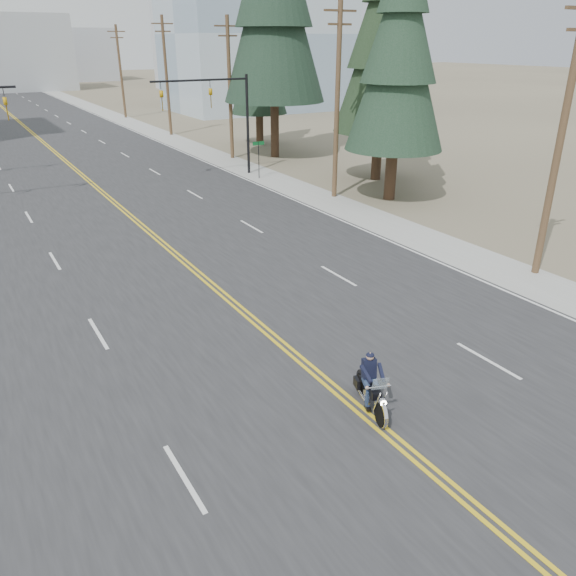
% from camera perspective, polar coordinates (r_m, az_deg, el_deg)
% --- Properties ---
extents(ground_plane, '(400.00, 400.00, 0.00)m').
position_cam_1_polar(ground_plane, '(13.46, 18.36, -20.44)').
color(ground_plane, '#776D56').
rests_on(ground_plane, ground).
extents(road, '(20.00, 200.00, 0.01)m').
position_cam_1_polar(road, '(76.72, -25.41, 14.79)').
color(road, '#303033').
rests_on(road, ground).
extents(sidewalk_right, '(3.00, 200.00, 0.01)m').
position_cam_1_polar(sidewalk_right, '(78.76, -16.87, 16.19)').
color(sidewalk_right, '#A5A5A0').
rests_on(sidewalk_right, ground).
extents(traffic_mast_right, '(7.10, 0.26, 7.00)m').
position_cam_1_polar(traffic_mast_right, '(41.62, -6.79, 17.87)').
color(traffic_mast_right, black).
rests_on(traffic_mast_right, ground).
extents(street_sign, '(0.90, 0.06, 2.62)m').
position_cam_1_polar(street_sign, '(41.07, -3.00, 13.50)').
color(street_sign, black).
rests_on(street_sign, ground).
extents(utility_pole_a, '(2.20, 0.30, 11.00)m').
position_cam_1_polar(utility_pole_a, '(24.95, 25.99, 13.68)').
color(utility_pole_a, brown).
rests_on(utility_pole_a, ground).
extents(utility_pole_b, '(2.20, 0.30, 11.50)m').
position_cam_1_polar(utility_pole_b, '(35.47, 5.04, 18.64)').
color(utility_pole_b, brown).
rests_on(utility_pole_b, ground).
extents(utility_pole_c, '(2.20, 0.30, 11.00)m').
position_cam_1_polar(utility_pole_c, '(48.45, -5.94, 19.67)').
color(utility_pole_c, brown).
rests_on(utility_pole_c, ground).
extents(utility_pole_d, '(2.20, 0.30, 11.50)m').
position_cam_1_polar(utility_pole_d, '(62.31, -12.25, 20.42)').
color(utility_pole_d, brown).
rests_on(utility_pole_d, ground).
extents(utility_pole_e, '(2.20, 0.30, 11.00)m').
position_cam_1_polar(utility_pole_e, '(78.56, -16.65, 20.42)').
color(utility_pole_e, brown).
rests_on(utility_pole_e, ground).
extents(glass_building, '(24.00, 16.00, 20.00)m').
position_cam_1_polar(glass_building, '(85.68, -3.18, 24.36)').
color(glass_building, '#9EB5CC').
rests_on(glass_building, ground).
extents(haze_bldg_b, '(18.00, 14.00, 14.00)m').
position_cam_1_polar(haze_bldg_b, '(131.74, -25.53, 20.77)').
color(haze_bldg_b, '#ADB2B7').
rests_on(haze_bldg_b, ground).
extents(haze_bldg_c, '(16.00, 12.00, 18.00)m').
position_cam_1_polar(haze_bldg_c, '(125.32, -8.97, 23.49)').
color(haze_bldg_c, '#B7BCC6').
rests_on(haze_bldg_c, ground).
extents(haze_bldg_e, '(14.00, 14.00, 12.00)m').
position_cam_1_polar(haze_bldg_e, '(159.24, -20.22, 21.36)').
color(haze_bldg_e, '#B7BCC6').
rests_on(haze_bldg_e, ground).
extents(motorcyclist, '(1.47, 2.21, 1.59)m').
position_cam_1_polar(motorcyclist, '(15.26, 8.54, -9.62)').
color(motorcyclist, black).
rests_on(motorcyclist, ground).
extents(conifer_near, '(5.86, 5.86, 15.51)m').
position_cam_1_polar(conifer_near, '(35.21, 11.33, 23.03)').
color(conifer_near, '#382619').
rests_on(conifer_near, ground).
extents(conifer_mid, '(6.30, 6.30, 16.80)m').
position_cam_1_polar(conifer_mid, '(40.68, 9.78, 24.23)').
color(conifer_mid, '#382619').
rests_on(conifer_mid, ground).
extents(conifer_far, '(5.27, 5.27, 14.11)m').
position_cam_1_polar(conifer_far, '(55.55, -3.04, 22.71)').
color(conifer_far, '#382619').
rests_on(conifer_far, ground).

